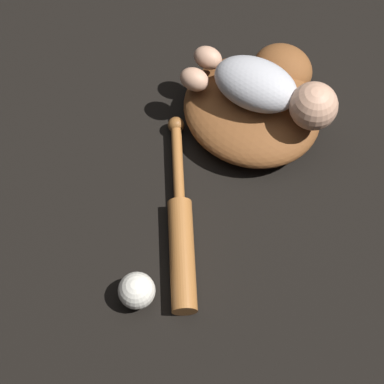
# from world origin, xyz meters

# --- Properties ---
(ground_plane) EXTENTS (6.00, 6.00, 0.00)m
(ground_plane) POSITION_xyz_m (0.00, 0.00, 0.00)
(ground_plane) COLOR black
(baseball_glove) EXTENTS (0.35, 0.37, 0.10)m
(baseball_glove) POSITION_xyz_m (0.01, 0.07, 0.05)
(baseball_glove) COLOR brown
(baseball_glove) RESTS_ON ground
(baby_figure) EXTENTS (0.33, 0.19, 0.10)m
(baby_figure) POSITION_xyz_m (0.04, 0.06, 0.14)
(baby_figure) COLOR #B2B2B7
(baby_figure) RESTS_ON baseball_glove
(baseball_bat) EXTENTS (0.35, 0.31, 0.05)m
(baseball_bat) POSITION_xyz_m (0.11, -0.25, 0.02)
(baseball_bat) COLOR #9E602D
(baseball_bat) RESTS_ON ground
(baseball) EXTENTS (0.07, 0.07, 0.07)m
(baseball) POSITION_xyz_m (0.14, -0.39, 0.04)
(baseball) COLOR silver
(baseball) RESTS_ON ground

